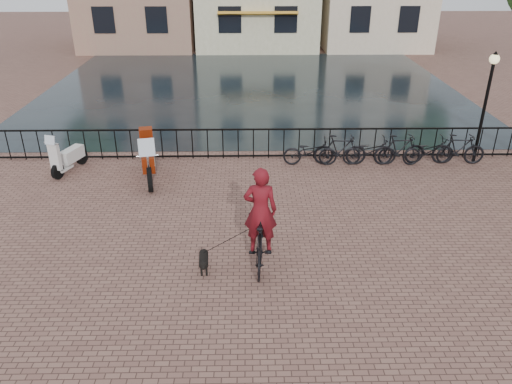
{
  "coord_description": "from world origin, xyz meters",
  "views": [
    {
      "loc": [
        -0.18,
        -7.36,
        6.3
      ],
      "look_at": [
        0.0,
        3.0,
        1.2
      ],
      "focal_mm": 35.0,
      "sensor_mm": 36.0,
      "label": 1
    }
  ],
  "objects_px": {
    "lamp_post": "(488,90)",
    "scooter": "(68,150)",
    "dog": "(204,262)",
    "cyclist": "(260,224)",
    "motorcycle": "(147,153)"
  },
  "relations": [
    {
      "from": "cyclist",
      "to": "scooter",
      "type": "height_order",
      "value": "cyclist"
    },
    {
      "from": "dog",
      "to": "cyclist",
      "type": "bearing_deg",
      "value": 7.18
    },
    {
      "from": "motorcycle",
      "to": "cyclist",
      "type": "bearing_deg",
      "value": -66.48
    },
    {
      "from": "motorcycle",
      "to": "scooter",
      "type": "xyz_separation_m",
      "value": [
        -2.57,
        0.61,
        -0.12
      ]
    },
    {
      "from": "dog",
      "to": "scooter",
      "type": "distance_m",
      "value": 7.13
    },
    {
      "from": "lamp_post",
      "to": "motorcycle",
      "type": "distance_m",
      "value": 10.54
    },
    {
      "from": "dog",
      "to": "lamp_post",
      "type": "bearing_deg",
      "value": 31.8
    },
    {
      "from": "lamp_post",
      "to": "dog",
      "type": "relative_size",
      "value": 4.71
    },
    {
      "from": "cyclist",
      "to": "dog",
      "type": "height_order",
      "value": "cyclist"
    },
    {
      "from": "lamp_post",
      "to": "scooter",
      "type": "xyz_separation_m",
      "value": [
        -12.92,
        -0.57,
        -1.66
      ]
    },
    {
      "from": "dog",
      "to": "motorcycle",
      "type": "xyz_separation_m",
      "value": [
        -2.01,
        4.84,
        0.59
      ]
    },
    {
      "from": "lamp_post",
      "to": "cyclist",
      "type": "bearing_deg",
      "value": -140.98
    },
    {
      "from": "cyclist",
      "to": "scooter",
      "type": "distance_m",
      "value": 7.8
    },
    {
      "from": "lamp_post",
      "to": "dog",
      "type": "bearing_deg",
      "value": -144.21
    },
    {
      "from": "scooter",
      "to": "motorcycle",
      "type": "bearing_deg",
      "value": 5.27
    }
  ]
}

